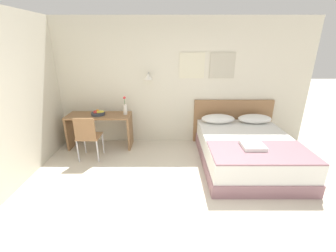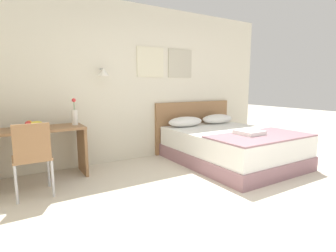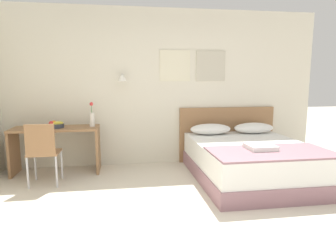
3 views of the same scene
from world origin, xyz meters
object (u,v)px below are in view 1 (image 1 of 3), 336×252
at_px(pillow_left, 218,119).
at_px(flower_vase, 125,108).
at_px(desk, 99,124).
at_px(pillow_right, 254,119).
at_px(headboard, 232,121).
at_px(desk_chair, 87,135).
at_px(folded_towel_near_foot, 252,145).
at_px(bed, 246,151).
at_px(fruit_bowl, 98,113).
at_px(throw_blanket, 261,152).

xyz_separation_m(pillow_left, flower_vase, (-1.96, 0.00, 0.23)).
bearing_deg(desk, flower_vase, 1.90).
xyz_separation_m(pillow_right, desk, (-3.29, -0.01, -0.11)).
relative_size(headboard, desk_chair, 1.97).
bearing_deg(pillow_left, pillow_right, 0.00).
height_order(headboard, pillow_right, headboard).
distance_m(folded_towel_near_foot, desk_chair, 2.94).
relative_size(bed, pillow_right, 2.93).
height_order(bed, desk, desk).
xyz_separation_m(headboard, desk_chair, (-2.96, -0.89, 0.04)).
xyz_separation_m(bed, desk, (-2.91, 0.77, 0.25)).
bearing_deg(pillow_left, flower_vase, 179.89).
xyz_separation_m(headboard, pillow_left, (-0.39, -0.27, 0.15)).
distance_m(pillow_left, flower_vase, 1.97).
bearing_deg(bed, desk_chair, 176.78).
distance_m(bed, desk_chair, 2.98).
xyz_separation_m(headboard, desk, (-2.91, -0.28, 0.03)).
distance_m(headboard, pillow_right, 0.49).
relative_size(pillow_left, desk, 0.53).
bearing_deg(headboard, flower_vase, -173.60).
distance_m(desk, fruit_bowl, 0.25).
height_order(pillow_left, desk, desk).
bearing_deg(bed, flower_vase, 161.38).
xyz_separation_m(bed, fruit_bowl, (-2.91, 0.75, 0.50)).
xyz_separation_m(folded_towel_near_foot, desk_chair, (-2.88, 0.62, -0.07)).
distance_m(headboard, desk, 2.92).
bearing_deg(bed, folded_towel_near_foot, -100.88).
bearing_deg(pillow_left, bed, -63.67).
distance_m(bed, headboard, 1.08).
xyz_separation_m(pillow_left, desk_chair, (-2.57, -0.62, -0.11)).
bearing_deg(throw_blanket, pillow_right, 74.25).
height_order(desk, fruit_bowl, fruit_bowl).
height_order(throw_blanket, flower_vase, flower_vase).
height_order(pillow_right, flower_vase, flower_vase).
xyz_separation_m(pillow_left, pillow_right, (0.78, 0.00, 0.00)).
relative_size(bed, headboard, 1.18).
relative_size(pillow_right, desk_chair, 0.79).
bearing_deg(throw_blanket, pillow_left, 105.75).
xyz_separation_m(pillow_right, desk_chair, (-3.35, -0.62, -0.11)).
relative_size(headboard, flower_vase, 4.50).
distance_m(throw_blanket, fruit_bowl, 3.21).
distance_m(headboard, pillow_left, 0.49).
bearing_deg(folded_towel_near_foot, throw_blanket, -58.85).
xyz_separation_m(pillow_left, fruit_bowl, (-2.52, -0.03, 0.13)).
height_order(fruit_bowl, flower_vase, flower_vase).
relative_size(desk, flower_vase, 3.41).
relative_size(bed, fruit_bowl, 7.28).
bearing_deg(desk, folded_towel_near_foot, -23.45).
distance_m(desk, flower_vase, 0.66).
xyz_separation_m(bed, desk_chair, (-2.96, 0.17, 0.25)).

